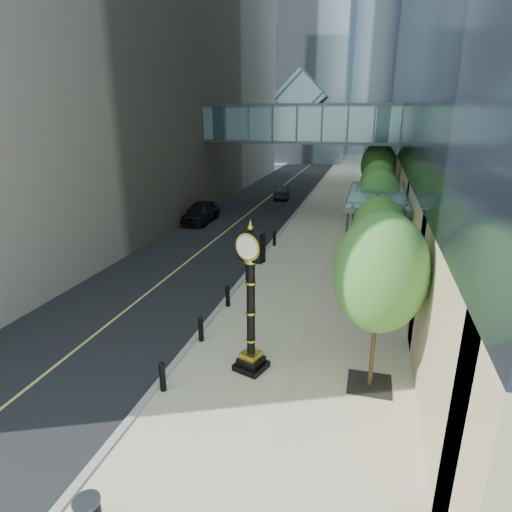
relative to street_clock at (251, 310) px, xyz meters
The scene contains 13 objects.
ground 3.68m from the street_clock, 83.27° to the right, with size 320.00×320.00×0.00m, color gray.
road 37.79m from the street_clock, 100.17° to the left, with size 8.00×180.00×0.02m, color black.
sidewalk 37.22m from the street_clock, 87.93° to the left, with size 8.00×180.00×0.06m, color #B9AF8E.
curb 37.29m from the street_clock, 94.10° to the left, with size 0.25×180.00×0.07m, color gray.
distant_tower_c 121.10m from the street_clock, 92.77° to the left, with size 22.00×22.00×65.00m, color #93A5B9.
skywalk 25.85m from the street_clock, 96.05° to the left, with size 17.00×4.20×5.80m.
entrance_canopy 11.92m from the street_clock, 71.06° to the left, with size 3.00×8.00×4.38m.
bollard_row 6.80m from the street_clock, 111.07° to the left, with size 0.20×16.20×0.90m.
street_trees 14.35m from the street_clock, 73.98° to the left, with size 2.91×28.84×5.99m.
street_clock is the anchor object (origin of this frame).
pedestrian 10.86m from the street_clock, 76.76° to the left, with size 0.67×0.44×1.84m, color #B6AFA6.
car_near 21.30m from the street_clock, 116.55° to the left, with size 1.94×4.83×1.65m, color black.
car_far 31.08m from the street_clock, 99.75° to the left, with size 1.40×4.01×1.32m, color black.
Camera 1 is at (3.10, -9.31, 8.41)m, focal length 30.00 mm.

